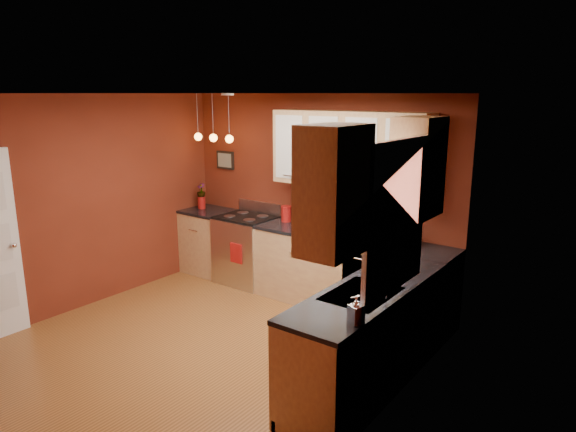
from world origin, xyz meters
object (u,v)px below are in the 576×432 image
Objects in this scene: gas_range at (247,249)px; sink at (362,296)px; soap_pump at (356,310)px; coffee_maker at (404,236)px; red_canister at (286,214)px.

gas_range is 1.59× the size of sink.
soap_pump is (2.87, -2.05, 0.57)m from gas_range.
sink reaches higher than soap_pump.
soap_pump is at bearing -55.66° from coffee_maker.
sink is 1.56m from coffee_maker.
sink is 3.33× the size of red_canister.
coffee_maker is at bearing 0.64° from gas_range.
coffee_maker reaches higher than gas_range.
red_canister is 0.85× the size of coffee_maker.
sink is (2.62, -1.50, 0.43)m from gas_range.
gas_range is at bearing 144.45° from soap_pump.
red_canister is at bearing -164.16° from coffee_maker.
coffee_maker is (1.72, -0.11, 0.01)m from red_canister.
sink is at bearing -38.82° from red_canister.
red_canister is at bearing 12.46° from gas_range.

